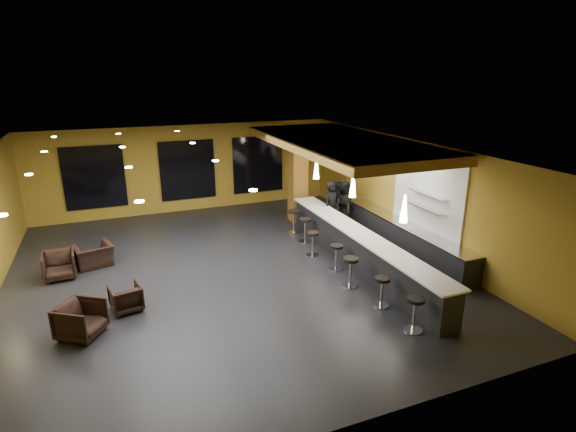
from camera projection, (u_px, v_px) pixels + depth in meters
name	position (u px, v px, depth m)	size (l,w,h in m)	color
floor	(231.00, 273.00, 13.03)	(12.00, 13.00, 0.10)	black
ceiling	(225.00, 150.00, 11.91)	(12.00, 13.00, 0.10)	black
wall_back	(187.00, 168.00, 18.25)	(12.00, 0.10, 3.50)	#A27F24
wall_front	(340.00, 339.00, 6.70)	(12.00, 0.10, 3.50)	#A27F24
wall_right	(409.00, 193.00, 14.62)	(0.10, 13.00, 3.50)	#A27F24
wood_soffit	(340.00, 143.00, 14.27)	(3.60, 8.00, 0.28)	olive
window_left	(94.00, 177.00, 16.93)	(2.20, 0.06, 2.40)	black
window_center	(188.00, 170.00, 18.17)	(2.20, 0.06, 2.40)	black
window_right	(258.00, 165.00, 19.23)	(2.20, 0.06, 2.40)	black
tile_backsplash	(427.00, 193.00, 13.63)	(0.06, 3.20, 2.40)	white
bar_counter	(359.00, 250.00, 13.27)	(0.60, 8.00, 1.00)	black
bar_top	(359.00, 233.00, 13.11)	(0.78, 8.10, 0.05)	white
prep_counter	(405.00, 237.00, 14.44)	(0.70, 6.00, 0.86)	black
prep_top	(406.00, 224.00, 14.30)	(0.72, 6.00, 0.03)	silver
wall_shelf_lower	(426.00, 208.00, 13.52)	(0.30, 1.50, 0.03)	silver
wall_shelf_upper	(428.00, 194.00, 13.38)	(0.30, 1.50, 0.03)	silver
column	(298.00, 176.00, 16.94)	(0.60, 0.60, 3.50)	brown
pendant_0	(404.00, 209.00, 10.93)	(0.20, 0.20, 0.70)	white
pendant_1	(353.00, 185.00, 13.14)	(0.20, 0.20, 0.70)	white
pendant_2	(316.00, 169.00, 15.34)	(0.20, 0.20, 0.70)	white
staff_a	(332.00, 208.00, 15.83)	(0.68, 0.45, 1.87)	black
staff_b	(337.00, 207.00, 16.05)	(0.88, 0.69, 1.81)	black
staff_c	(343.00, 204.00, 16.48)	(0.86, 0.56, 1.75)	black
armchair_a	(81.00, 320.00, 9.76)	(0.84, 0.86, 0.79)	black
armchair_b	(126.00, 298.00, 10.84)	(0.69, 0.71, 0.65)	black
armchair_c	(59.00, 265.00, 12.50)	(0.83, 0.85, 0.77)	black
armchair_d	(93.00, 255.00, 13.30)	(1.03, 0.90, 0.67)	black
bar_stool_0	(415.00, 310.00, 9.90)	(0.42, 0.42, 0.83)	silver
bar_stool_1	(382.00, 288.00, 10.97)	(0.39, 0.39, 0.77)	silver
bar_stool_2	(351.00, 268.00, 11.97)	(0.42, 0.42, 0.83)	silver
bar_stool_3	(336.00, 254.00, 13.00)	(0.39, 0.39, 0.76)	silver
bar_stool_4	(313.00, 241.00, 13.98)	(0.40, 0.40, 0.78)	silver
bar_stool_5	(305.00, 227.00, 15.10)	(0.42, 0.42, 0.83)	silver
bar_stool_6	(294.00, 219.00, 15.91)	(0.43, 0.43, 0.85)	silver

